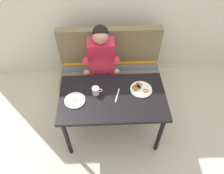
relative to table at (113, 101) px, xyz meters
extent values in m
plane|color=beige|center=(0.00, 0.00, -0.65)|extent=(8.00, 8.00, 0.00)
cube|color=black|center=(0.00, 0.00, 0.06)|extent=(1.20, 0.70, 0.04)
cylinder|color=black|center=(-0.54, -0.29, -0.30)|extent=(0.05, 0.05, 0.69)
cylinder|color=black|center=(0.54, -0.29, -0.30)|extent=(0.05, 0.05, 0.69)
cylinder|color=black|center=(-0.54, 0.29, -0.30)|extent=(0.05, 0.05, 0.69)
cylinder|color=black|center=(0.54, 0.29, -0.30)|extent=(0.05, 0.05, 0.69)
cube|color=olive|center=(0.00, 0.72, -0.45)|extent=(1.44, 0.56, 0.40)
cube|color=brown|center=(0.00, 0.72, -0.22)|extent=(1.40, 0.52, 0.06)
cube|color=olive|center=(0.00, 0.94, 0.08)|extent=(1.44, 0.12, 0.54)
cube|color=#C63D33|center=(0.00, 0.58, -0.18)|extent=(1.38, 0.05, 0.01)
cube|color=#336099|center=(0.00, 0.72, -0.18)|extent=(1.38, 0.05, 0.01)
cube|color=orange|center=(0.00, 0.86, -0.18)|extent=(1.38, 0.05, 0.01)
cube|color=#CD2741|center=(-0.12, 0.66, 0.11)|extent=(0.34, 0.22, 0.48)
sphere|color=tan|center=(-0.12, 0.64, 0.44)|extent=(0.19, 0.19, 0.19)
sphere|color=black|center=(-0.12, 0.67, 0.47)|extent=(0.19, 0.19, 0.19)
cylinder|color=#CD2741|center=(-0.31, 0.52, 0.18)|extent=(0.07, 0.29, 0.23)
cylinder|color=#CD2741|center=(0.07, 0.52, 0.18)|extent=(0.07, 0.29, 0.23)
sphere|color=tan|center=(-0.31, 0.40, 0.08)|extent=(0.07, 0.07, 0.07)
sphere|color=tan|center=(0.07, 0.40, 0.08)|extent=(0.07, 0.07, 0.07)
cylinder|color=#232333|center=(-0.20, 0.49, -0.13)|extent=(0.09, 0.34, 0.09)
cylinder|color=#232333|center=(-0.20, 0.32, -0.39)|extent=(0.08, 0.08, 0.52)
cube|color=black|center=(-0.20, 0.26, -0.62)|extent=(0.09, 0.20, 0.05)
cylinder|color=#232333|center=(-0.03, 0.49, -0.13)|extent=(0.09, 0.34, 0.09)
cylinder|color=#232333|center=(-0.03, 0.32, -0.39)|extent=(0.08, 0.08, 0.52)
cube|color=black|center=(-0.03, 0.26, -0.62)|extent=(0.09, 0.20, 0.05)
cylinder|color=white|center=(0.33, 0.08, 0.09)|extent=(0.25, 0.25, 0.02)
cube|color=olive|center=(0.28, 0.10, 0.11)|extent=(0.10, 0.10, 0.02)
cube|color=olive|center=(0.30, 0.13, 0.11)|extent=(0.10, 0.10, 0.02)
sphere|color=red|center=(0.27, 0.11, 0.12)|extent=(0.04, 0.04, 0.04)
ellipsoid|color=#CC6623|center=(0.37, 0.05, 0.11)|extent=(0.06, 0.05, 0.02)
cylinder|color=white|center=(-0.42, -0.04, 0.09)|extent=(0.23, 0.23, 0.01)
ellipsoid|color=white|center=(-0.42, -0.04, 0.10)|extent=(0.09, 0.08, 0.01)
sphere|color=yellow|center=(-0.42, -0.05, 0.11)|extent=(0.03, 0.03, 0.03)
cylinder|color=white|center=(-0.19, 0.05, 0.13)|extent=(0.08, 0.08, 0.09)
cylinder|color=brown|center=(-0.19, 0.05, 0.17)|extent=(0.07, 0.07, 0.01)
torus|color=white|center=(-0.14, 0.05, 0.13)|extent=(0.05, 0.01, 0.05)
cube|color=silver|center=(0.05, 0.01, 0.08)|extent=(0.07, 0.20, 0.00)
camera|label=1|loc=(-0.07, -1.49, 1.90)|focal=33.73mm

